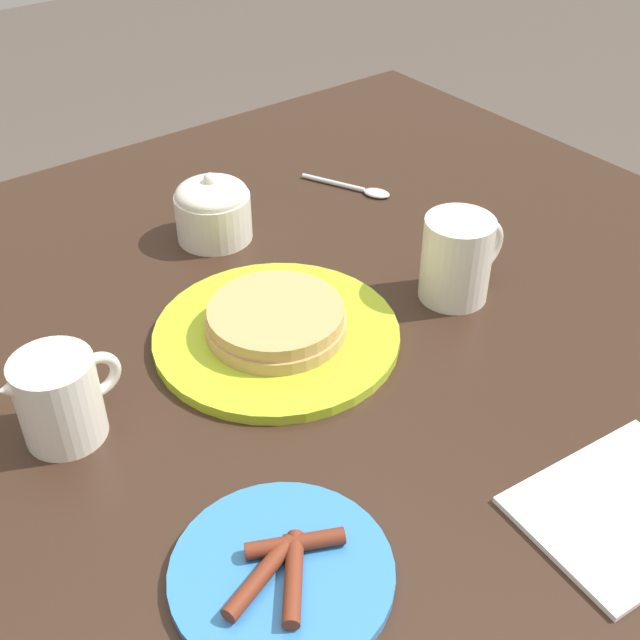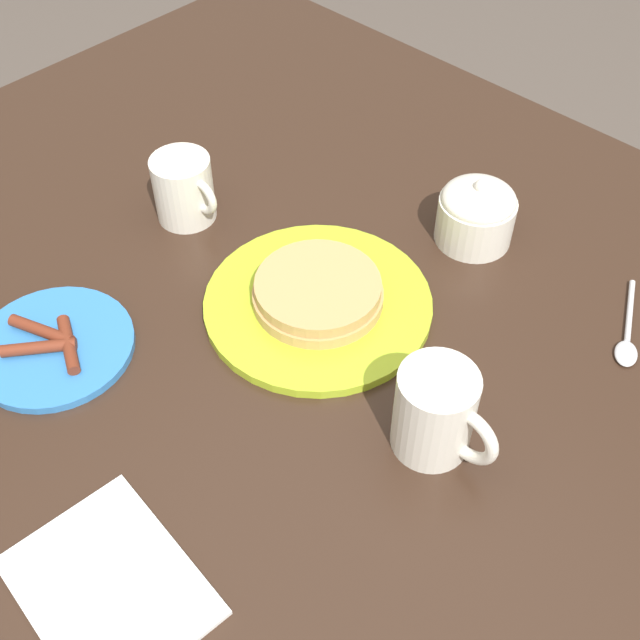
{
  "view_description": "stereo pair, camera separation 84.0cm",
  "coord_description": "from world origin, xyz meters",
  "px_view_note": "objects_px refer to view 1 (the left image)",
  "views": [
    {
      "loc": [
        -0.35,
        -0.6,
        1.28
      ],
      "look_at": [
        0.06,
        -0.06,
        0.77
      ],
      "focal_mm": 45.0,
      "sensor_mm": 36.0,
      "label": 1
    },
    {
      "loc": [
        0.47,
        -0.49,
        1.42
      ],
      "look_at": [
        0.06,
        -0.06,
        0.77
      ],
      "focal_mm": 45.0,
      "sensor_mm": 36.0,
      "label": 2
    }
  ],
  "objects_px": {
    "sugar_bowl": "(213,209)",
    "napkin": "(626,509)",
    "side_plate_bacon": "(282,572)",
    "spoon": "(360,189)",
    "pancake_plate": "(276,328)",
    "creamer_pitcher": "(58,397)",
    "coffee_mug": "(459,257)"
  },
  "relations": [
    {
      "from": "pancake_plate",
      "to": "creamer_pitcher",
      "type": "bearing_deg",
      "value": 179.51
    },
    {
      "from": "sugar_bowl",
      "to": "pancake_plate",
      "type": "bearing_deg",
      "value": -104.58
    },
    {
      "from": "sugar_bowl",
      "to": "creamer_pitcher",
      "type": "bearing_deg",
      "value": -143.34
    },
    {
      "from": "side_plate_bacon",
      "to": "sugar_bowl",
      "type": "xyz_separation_m",
      "value": [
        0.23,
        0.47,
        0.04
      ]
    },
    {
      "from": "sugar_bowl",
      "to": "napkin",
      "type": "relative_size",
      "value": 0.5
    },
    {
      "from": "side_plate_bacon",
      "to": "sugar_bowl",
      "type": "height_order",
      "value": "sugar_bowl"
    },
    {
      "from": "coffee_mug",
      "to": "creamer_pitcher",
      "type": "distance_m",
      "value": 0.46
    },
    {
      "from": "sugar_bowl",
      "to": "spoon",
      "type": "relative_size",
      "value": 0.74
    },
    {
      "from": "side_plate_bacon",
      "to": "napkin",
      "type": "bearing_deg",
      "value": -24.56
    },
    {
      "from": "coffee_mug",
      "to": "sugar_bowl",
      "type": "xyz_separation_m",
      "value": [
        -0.16,
        0.28,
        -0.01
      ]
    },
    {
      "from": "napkin",
      "to": "side_plate_bacon",
      "type": "bearing_deg",
      "value": 155.44
    },
    {
      "from": "pancake_plate",
      "to": "creamer_pitcher",
      "type": "xyz_separation_m",
      "value": [
        -0.24,
        0.0,
        0.03
      ]
    },
    {
      "from": "coffee_mug",
      "to": "napkin",
      "type": "xyz_separation_m",
      "value": [
        -0.11,
        -0.32,
        -0.05
      ]
    },
    {
      "from": "pancake_plate",
      "to": "sugar_bowl",
      "type": "distance_m",
      "value": 0.23
    },
    {
      "from": "spoon",
      "to": "creamer_pitcher",
      "type": "bearing_deg",
      "value": -158.85
    },
    {
      "from": "pancake_plate",
      "to": "spoon",
      "type": "height_order",
      "value": "pancake_plate"
    },
    {
      "from": "side_plate_bacon",
      "to": "sugar_bowl",
      "type": "distance_m",
      "value": 0.53
    },
    {
      "from": "coffee_mug",
      "to": "sugar_bowl",
      "type": "bearing_deg",
      "value": 119.07
    },
    {
      "from": "creamer_pitcher",
      "to": "sugar_bowl",
      "type": "height_order",
      "value": "creamer_pitcher"
    },
    {
      "from": "pancake_plate",
      "to": "napkin",
      "type": "distance_m",
      "value": 0.39
    },
    {
      "from": "coffee_mug",
      "to": "creamer_pitcher",
      "type": "xyz_separation_m",
      "value": [
        -0.45,
        0.06,
        -0.01
      ]
    },
    {
      "from": "creamer_pitcher",
      "to": "coffee_mug",
      "type": "bearing_deg",
      "value": -7.35
    },
    {
      "from": "side_plate_bacon",
      "to": "napkin",
      "type": "distance_m",
      "value": 0.3
    },
    {
      "from": "sugar_bowl",
      "to": "napkin",
      "type": "distance_m",
      "value": 0.6
    },
    {
      "from": "side_plate_bacon",
      "to": "napkin",
      "type": "relative_size",
      "value": 0.93
    },
    {
      "from": "side_plate_bacon",
      "to": "coffee_mug",
      "type": "distance_m",
      "value": 0.43
    },
    {
      "from": "side_plate_bacon",
      "to": "spoon",
      "type": "bearing_deg",
      "value": 45.01
    },
    {
      "from": "creamer_pitcher",
      "to": "spoon",
      "type": "xyz_separation_m",
      "value": [
        0.53,
        0.2,
        -0.04
      ]
    },
    {
      "from": "spoon",
      "to": "napkin",
      "type": "bearing_deg",
      "value": -107.66
    },
    {
      "from": "side_plate_bacon",
      "to": "creamer_pitcher",
      "type": "xyz_separation_m",
      "value": [
        -0.07,
        0.25,
        0.04
      ]
    },
    {
      "from": "pancake_plate",
      "to": "napkin",
      "type": "bearing_deg",
      "value": -74.66
    },
    {
      "from": "creamer_pitcher",
      "to": "napkin",
      "type": "bearing_deg",
      "value": -47.74
    }
  ]
}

